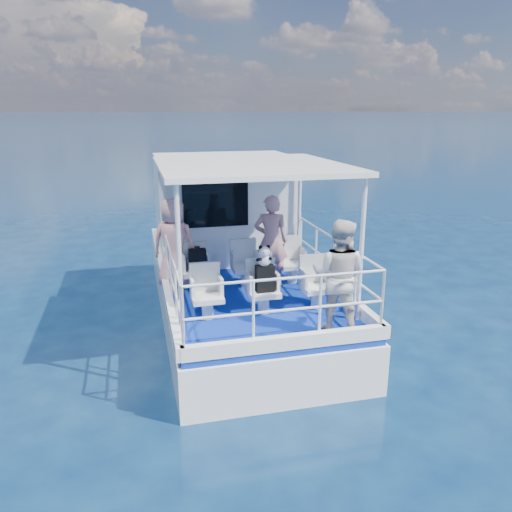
{
  "coord_description": "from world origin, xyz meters",
  "views": [
    {
      "loc": [
        -1.89,
        -8.27,
        4.03
      ],
      "look_at": [
        0.05,
        -0.4,
        1.65
      ],
      "focal_mm": 35.0,
      "sensor_mm": 36.0,
      "label": 1
    }
  ],
  "objects_px": {
    "backpack_center": "(265,279)",
    "panda": "(264,256)",
    "passenger_port_fwd": "(174,243)",
    "passenger_stbd_aft": "(339,276)"
  },
  "relations": [
    {
      "from": "backpack_center",
      "to": "panda",
      "type": "xyz_separation_m",
      "value": [
        -0.01,
        -0.01,
        0.38
      ]
    },
    {
      "from": "backpack_center",
      "to": "passenger_port_fwd",
      "type": "bearing_deg",
      "value": 127.93
    },
    {
      "from": "passenger_port_fwd",
      "to": "panda",
      "type": "height_order",
      "value": "passenger_port_fwd"
    },
    {
      "from": "passenger_port_fwd",
      "to": "backpack_center",
      "type": "bearing_deg",
      "value": 151.29
    },
    {
      "from": "backpack_center",
      "to": "panda",
      "type": "distance_m",
      "value": 0.38
    },
    {
      "from": "passenger_stbd_aft",
      "to": "backpack_center",
      "type": "relative_size",
      "value": 3.92
    },
    {
      "from": "passenger_port_fwd",
      "to": "passenger_stbd_aft",
      "type": "distance_m",
      "value": 3.26
    },
    {
      "from": "passenger_port_fwd",
      "to": "panda",
      "type": "xyz_separation_m",
      "value": [
        1.25,
        -1.62,
        0.14
      ]
    },
    {
      "from": "passenger_port_fwd",
      "to": "panda",
      "type": "bearing_deg",
      "value": 150.85
    },
    {
      "from": "passenger_port_fwd",
      "to": "passenger_stbd_aft",
      "type": "relative_size",
      "value": 0.99
    }
  ]
}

